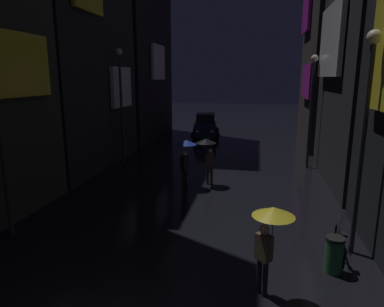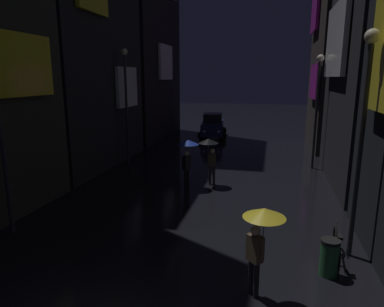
# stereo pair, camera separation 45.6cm
# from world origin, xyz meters

# --- Properties ---
(building_left_mid) EXTENTS (4.25, 8.40, 15.14)m
(building_left_mid) POSITION_xyz_m (-7.48, 13.20, 7.58)
(building_left_mid) COLOR #232328
(building_left_mid) RESTS_ON ground
(pedestrian_far_right_yellow) EXTENTS (0.90, 0.90, 2.12)m
(pedestrian_far_right_yellow) POSITION_xyz_m (2.66, 3.16, 1.67)
(pedestrian_far_right_yellow) COLOR black
(pedestrian_far_right_yellow) RESTS_ON ground
(pedestrian_foreground_right_black) EXTENTS (0.90, 0.90, 2.12)m
(pedestrian_foreground_right_black) POSITION_xyz_m (0.15, 10.96, 1.67)
(pedestrian_foreground_right_black) COLOR #38332D
(pedestrian_foreground_right_black) RESTS_ON ground
(pedestrian_foreground_left_blue) EXTENTS (0.90, 0.90, 2.12)m
(pedestrian_foreground_left_blue) POSITION_xyz_m (-0.70, 10.38, 1.67)
(pedestrian_foreground_left_blue) COLOR black
(pedestrian_foreground_left_blue) RESTS_ON ground
(bicycle_parked_at_storefront) EXTENTS (0.24, 1.82, 0.96)m
(bicycle_parked_at_storefront) POSITION_xyz_m (4.60, 5.23, 0.39)
(bicycle_parked_at_storefront) COLOR black
(bicycle_parked_at_storefront) RESTS_ON ground
(car_distant) EXTENTS (2.60, 4.31, 1.92)m
(car_distant) POSITION_xyz_m (-1.86, 23.55, 0.93)
(car_distant) COLOR navy
(car_distant) RESTS_ON ground
(streetlamp_left_near) EXTENTS (0.36, 0.36, 5.42)m
(streetlamp_left_near) POSITION_xyz_m (-5.00, 4.76, 3.40)
(streetlamp_left_near) COLOR #2D2D33
(streetlamp_left_near) RESTS_ON ground
(streetlamp_right_far) EXTENTS (0.36, 0.36, 5.88)m
(streetlamp_right_far) POSITION_xyz_m (5.00, 15.00, 3.65)
(streetlamp_right_far) COLOR #2D2D33
(streetlamp_right_far) RESTS_ON ground
(streetlamp_left_far) EXTENTS (0.36, 0.36, 6.26)m
(streetlamp_left_far) POSITION_xyz_m (-5.00, 13.81, 3.85)
(streetlamp_left_far) COLOR #2D2D33
(streetlamp_left_far) RESTS_ON ground
(streetlamp_right_near) EXTENTS (0.36, 0.36, 5.90)m
(streetlamp_right_near) POSITION_xyz_m (5.00, 5.62, 3.66)
(streetlamp_right_near) COLOR #2D2D33
(streetlamp_right_near) RESTS_ON ground
(trash_bin) EXTENTS (0.46, 0.46, 0.93)m
(trash_bin) POSITION_xyz_m (4.30, 4.48, 0.47)
(trash_bin) COLOR #265933
(trash_bin) RESTS_ON ground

